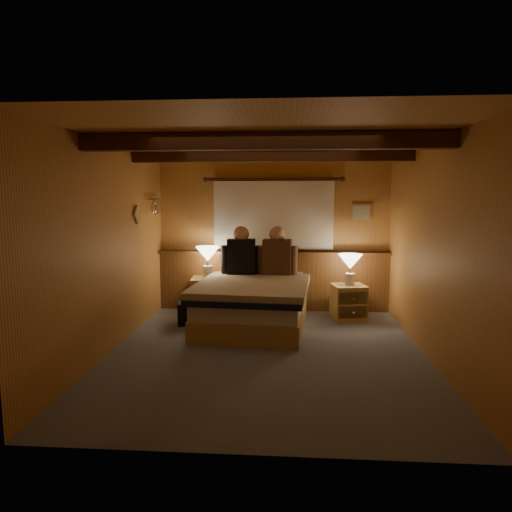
# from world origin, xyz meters

# --- Properties ---
(floor) EXTENTS (4.20, 4.20, 0.00)m
(floor) POSITION_xyz_m (0.00, 0.00, 0.00)
(floor) COLOR slate
(floor) RESTS_ON ground
(ceiling) EXTENTS (4.20, 4.20, 0.00)m
(ceiling) POSITION_xyz_m (0.00, 0.00, 2.40)
(ceiling) COLOR #BA8F45
(ceiling) RESTS_ON wall_back
(wall_back) EXTENTS (3.60, 0.00, 3.60)m
(wall_back) POSITION_xyz_m (0.00, 2.10, 1.20)
(wall_back) COLOR #C68F47
(wall_back) RESTS_ON floor
(wall_left) EXTENTS (0.00, 4.20, 4.20)m
(wall_left) POSITION_xyz_m (-1.80, 0.00, 1.20)
(wall_left) COLOR #C68F47
(wall_left) RESTS_ON floor
(wall_right) EXTENTS (0.00, 4.20, 4.20)m
(wall_right) POSITION_xyz_m (1.80, 0.00, 1.20)
(wall_right) COLOR #C68F47
(wall_right) RESTS_ON floor
(wall_front) EXTENTS (3.60, 0.00, 3.60)m
(wall_front) POSITION_xyz_m (0.00, -2.10, 1.20)
(wall_front) COLOR #C68F47
(wall_front) RESTS_ON floor
(wainscot) EXTENTS (3.60, 0.23, 0.94)m
(wainscot) POSITION_xyz_m (0.00, 2.04, 0.49)
(wainscot) COLOR brown
(wainscot) RESTS_ON wall_back
(curtain_window) EXTENTS (2.18, 0.09, 1.11)m
(curtain_window) POSITION_xyz_m (0.00, 2.03, 1.52)
(curtain_window) COLOR #432710
(curtain_window) RESTS_ON wall_back
(ceiling_beams) EXTENTS (3.60, 1.65, 0.16)m
(ceiling_beams) POSITION_xyz_m (0.00, 0.15, 2.31)
(ceiling_beams) COLOR #432710
(ceiling_beams) RESTS_ON ceiling
(coat_rail) EXTENTS (0.05, 0.55, 0.24)m
(coat_rail) POSITION_xyz_m (-1.72, 1.58, 1.67)
(coat_rail) COLOR silver
(coat_rail) RESTS_ON wall_left
(framed_print) EXTENTS (0.30, 0.04, 0.25)m
(framed_print) POSITION_xyz_m (1.35, 2.08, 1.55)
(framed_print) COLOR tan
(framed_print) RESTS_ON wall_back
(bed) EXTENTS (1.61, 1.99, 0.64)m
(bed) POSITION_xyz_m (-0.23, 1.04, 0.33)
(bed) COLOR #AC8849
(bed) RESTS_ON floor
(nightstand_left) EXTENTS (0.54, 0.50, 0.56)m
(nightstand_left) POSITION_xyz_m (-0.97, 1.69, 0.28)
(nightstand_left) COLOR #AC8849
(nightstand_left) RESTS_ON floor
(nightstand_right) EXTENTS (0.53, 0.50, 0.51)m
(nightstand_right) POSITION_xyz_m (1.13, 1.55, 0.25)
(nightstand_right) COLOR #AC8849
(nightstand_right) RESTS_ON floor
(lamp_left) EXTENTS (0.36, 0.36, 0.47)m
(lamp_left) POSITION_xyz_m (-0.98, 1.73, 0.89)
(lamp_left) COLOR silver
(lamp_left) RESTS_ON nightstand_left
(lamp_right) EXTENTS (0.35, 0.35, 0.45)m
(lamp_right) POSITION_xyz_m (1.13, 1.55, 0.83)
(lamp_right) COLOR silver
(lamp_right) RESTS_ON nightstand_right
(person_left) EXTENTS (0.61, 0.26, 0.74)m
(person_left) POSITION_xyz_m (-0.46, 1.67, 0.94)
(person_left) COLOR black
(person_left) RESTS_ON bed
(person_right) EXTENTS (0.61, 0.27, 0.74)m
(person_right) POSITION_xyz_m (0.07, 1.65, 0.94)
(person_right) COLOR #4B2F1E
(person_right) RESTS_ON bed
(duffel_bag) EXTENTS (0.58, 0.43, 0.37)m
(duffel_bag) POSITION_xyz_m (-1.06, 1.17, 0.16)
(duffel_bag) COLOR black
(duffel_bag) RESTS_ON floor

